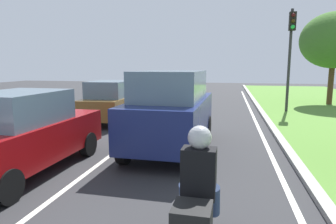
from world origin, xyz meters
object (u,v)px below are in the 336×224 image
car_sedan_left_lane (22,133)px  motorcycle (198,222)px  car_hatchback_far (111,102)px  tree_roadside_far (334,40)px  traffic_light_near_right (291,43)px  rider_person (199,171)px  car_suv_ahead (171,110)px

car_sedan_left_lane → motorcycle: car_sedan_left_lane is taller
car_sedan_left_lane → motorcycle: (4.22, -2.40, -0.35)m
car_hatchback_far → tree_roadside_far: tree_roadside_far is taller
tree_roadside_far → traffic_light_near_right: bearing=-130.5°
motorcycle → tree_roadside_far: bearing=70.3°
car_hatchback_far → rider_person: size_ratio=3.21×
car_hatchback_far → tree_roadside_far: bearing=33.9°
motorcycle → car_hatchback_far: bearing=119.9°
car_suv_ahead → traffic_light_near_right: 9.43m
rider_person → tree_roadside_far: (6.39, 16.41, 2.72)m
car_suv_ahead → tree_roadside_far: size_ratio=0.81×
car_suv_ahead → car_sedan_left_lane: size_ratio=1.05×
car_hatchback_far → rider_person: bearing=-63.0°
motorcycle → traffic_light_near_right: bearing=77.2°
car_suv_ahead → tree_roadside_far: (7.67, 11.55, 2.74)m
motorcycle → traffic_light_near_right: traffic_light_near_right is taller
car_hatchback_far → car_sedan_left_lane: bearing=-87.7°
tree_roadside_far → motorcycle: bearing=-111.2°
rider_person → car_suv_ahead: bearing=106.3°
motorcycle → car_sedan_left_lane: bearing=151.9°
traffic_light_near_right → tree_roadside_far: bearing=49.5°
car_sedan_left_lane → car_hatchback_far: (-0.42, 6.18, -0.04)m
car_suv_ahead → car_hatchback_far: car_suv_ahead is taller
motorcycle → tree_roadside_far: size_ratio=0.34×
car_hatchback_far → motorcycle: bearing=-63.2°
car_sedan_left_lane → tree_roadside_far: 17.86m
car_suv_ahead → traffic_light_near_right: size_ratio=0.87×
car_sedan_left_lane → rider_person: size_ratio=3.72×
car_suv_ahead → rider_person: size_ratio=3.90×
car_suv_ahead → car_hatchback_far: bearing=133.9°
car_sedan_left_lane → traffic_light_near_right: bearing=55.5°
rider_person → motorcycle: bearing=-91.5°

